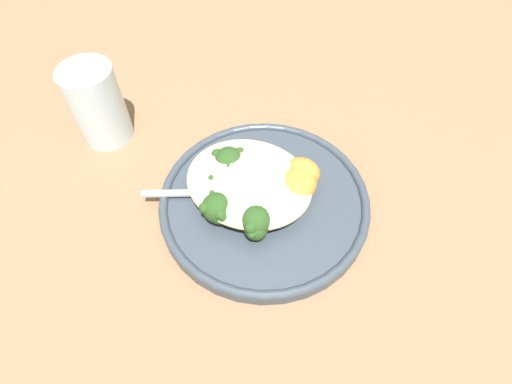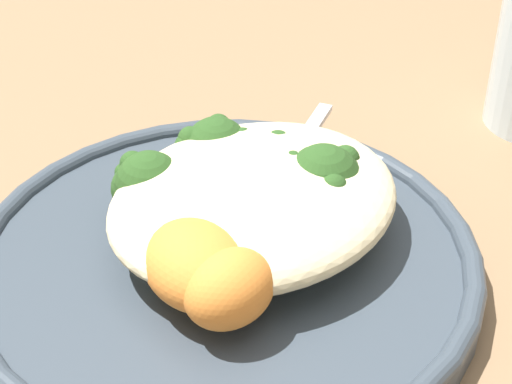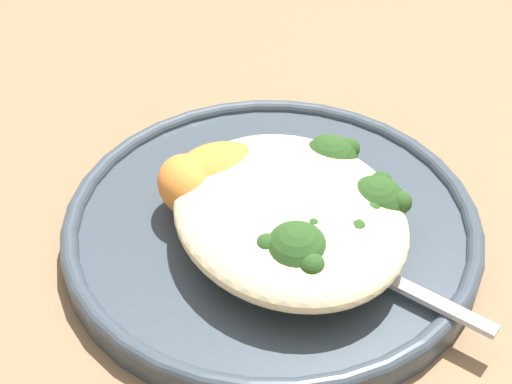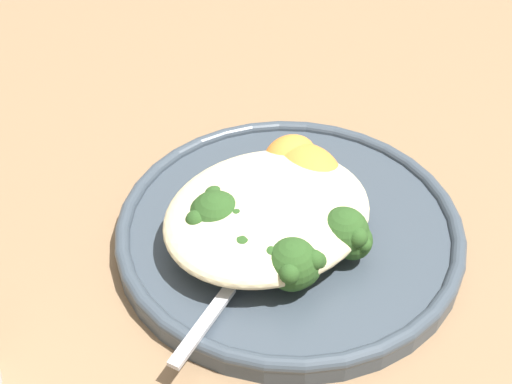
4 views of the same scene
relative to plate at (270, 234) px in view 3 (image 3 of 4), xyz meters
The scene contains 13 objects.
ground_plane 0.01m from the plate, 37.39° to the right, with size 4.00×4.00×0.00m, color #846647.
plate is the anchor object (origin of this frame).
quinoa_mound 0.03m from the plate, 161.24° to the right, with size 0.17×0.14×0.04m, color beige.
broccoli_stalk_0 0.06m from the plate, 166.23° to the left, with size 0.12×0.05×0.04m.
broccoli_stalk_1 0.05m from the plate, behind, with size 0.11×0.03×0.03m.
broccoli_stalk_2 0.06m from the plate, 154.80° to the right, with size 0.10×0.06×0.04m.
broccoli_stalk_3 0.06m from the plate, 120.95° to the right, with size 0.09×0.10×0.04m.
broccoli_stalk_4 0.05m from the plate, 115.03° to the right, with size 0.08×0.10×0.03m.
broccoli_stalk_5 0.06m from the plate, 71.12° to the right, with size 0.04×0.09×0.04m.
broccoli_stalk_6 0.05m from the plate, 68.42° to the right, with size 0.03×0.09×0.03m.
sweet_potato_chunk_0 0.05m from the plate, 23.56° to the left, with size 0.06×0.05×0.04m, color orange.
sweet_potato_chunk_1 0.06m from the plate, 46.32° to the left, with size 0.05×0.04×0.04m, color orange.
spoon 0.07m from the plate, 154.28° to the right, with size 0.11×0.07×0.01m.
Camera 3 is at (-0.36, 0.20, 0.40)m, focal length 60.00 mm.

